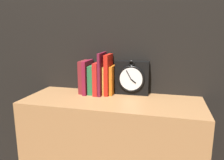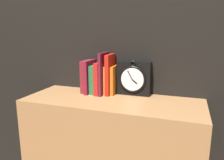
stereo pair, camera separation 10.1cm
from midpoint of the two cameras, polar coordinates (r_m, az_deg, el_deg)
wall_back at (r=1.41m, az=5.25°, el=19.27°), size 6.00×0.05×2.60m
bookshelf at (r=1.41m, az=2.19°, el=-19.96°), size 1.02×0.38×0.75m
clock at (r=1.34m, az=7.84°, el=0.45°), size 0.21×0.08×0.21m
book_slot0_maroon at (r=1.40m, az=-4.54°, el=1.00°), size 0.04×0.13×0.20m
book_slot1_maroon at (r=1.38m, az=-3.65°, el=0.89°), size 0.02×0.15×0.21m
book_slot2_green at (r=1.38m, az=-2.24°, el=0.28°), size 0.03×0.13×0.18m
book_slot3_red at (r=1.36m, az=-0.98°, el=0.54°), size 0.03×0.15×0.20m
book_slot4_maroon at (r=1.34m, az=0.03°, el=1.69°), size 0.02×0.15×0.26m
book_slot5_yellow at (r=1.36m, az=0.92°, el=0.06°), size 0.01×0.12×0.17m
book_slot6_red at (r=1.34m, az=1.66°, el=1.45°), size 0.03×0.13×0.25m
book_slot7_orange at (r=1.35m, az=2.75°, el=-0.01°), size 0.02×0.11×0.18m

